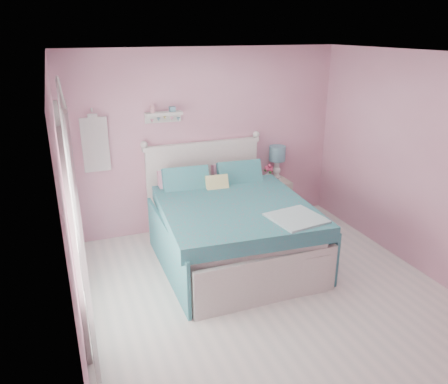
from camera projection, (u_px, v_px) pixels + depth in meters
floor at (274, 302)px, 4.80m from camera, size 4.50×4.50×0.00m
room_shell at (280, 165)px, 4.24m from camera, size 4.50×4.50×4.50m
bed at (230, 228)px, 5.61m from camera, size 1.89×2.30×1.30m
nightstand at (273, 200)px, 6.77m from camera, size 0.45×0.45×0.65m
table_lamp at (277, 156)px, 6.67m from camera, size 0.25×0.25×0.50m
vase at (269, 175)px, 6.64m from camera, size 0.15×0.15×0.15m
teacup at (275, 181)px, 6.52m from camera, size 0.11×0.11×0.08m
roses at (269, 168)px, 6.60m from camera, size 0.14×0.11×0.12m
wall_shelf at (163, 114)px, 5.89m from camera, size 0.50×0.15×0.25m
hanging_dress at (95, 145)px, 5.69m from camera, size 0.34×0.03×0.72m
french_door at (72, 227)px, 4.11m from camera, size 0.04×1.32×2.16m
curtain_near at (82, 251)px, 3.44m from camera, size 0.04×0.40×2.32m
curtain_far at (72, 190)px, 4.74m from camera, size 0.04×0.40×2.32m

